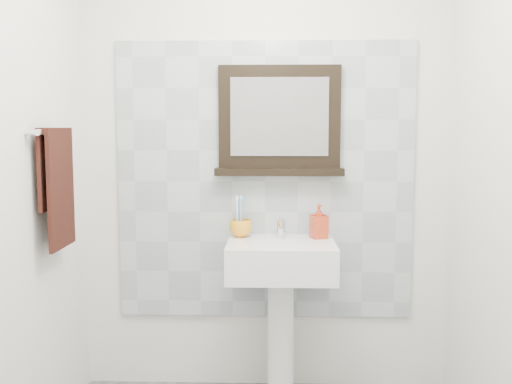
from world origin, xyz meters
TOP-DOWN VIEW (x-y plane):
  - back_wall at (0.00, 1.10)m, footprint 2.00×0.01m
  - front_wall at (0.00, -1.10)m, footprint 2.00×0.01m
  - splashback at (0.00, 1.09)m, footprint 1.60×0.02m
  - pedestal_sink at (0.09, 0.87)m, footprint 0.55×0.44m
  - toothbrush_cup at (-0.13, 0.99)m, footprint 0.15×0.15m
  - toothbrushes at (-0.13, 1.00)m, footprint 0.05×0.04m
  - soap_dispenser at (0.29, 0.97)m, footprint 0.10×0.10m
  - framed_mirror at (0.08, 1.06)m, footprint 0.69×0.11m
  - towel_bar at (-0.95, 0.54)m, footprint 0.07×0.40m
  - hand_towel at (-0.94, 0.54)m, footprint 0.06×0.30m

SIDE VIEW (x-z plane):
  - pedestal_sink at x=0.09m, z-range 0.20..1.16m
  - toothbrush_cup at x=-0.13m, z-range 0.86..0.95m
  - soap_dispenser at x=0.29m, z-range 0.86..1.04m
  - toothbrushes at x=-0.13m, z-range 0.88..1.09m
  - splashback at x=0.00m, z-range 0.40..1.90m
  - hand_towel at x=-0.94m, z-range 0.94..1.49m
  - back_wall at x=0.00m, z-range 0.00..2.50m
  - front_wall at x=0.00m, z-range 0.00..2.50m
  - towel_bar at x=-0.95m, z-range 1.41..1.44m
  - framed_mirror at x=0.08m, z-range 1.17..1.75m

